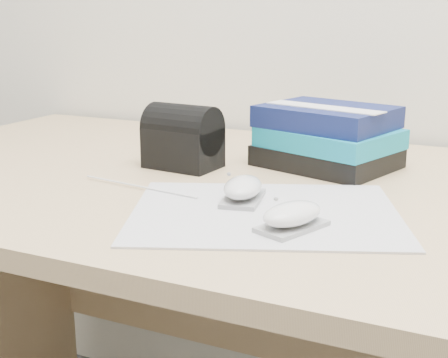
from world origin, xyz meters
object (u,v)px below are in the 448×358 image
at_px(mouse_rear, 243,189).
at_px(pouch, 183,137).
at_px(mouse_front, 292,216).
at_px(desk, 297,303).
at_px(book_stack, 328,137).

distance_m(mouse_rear, pouch, 0.24).
bearing_deg(mouse_rear, mouse_front, -39.12).
relative_size(desk, pouch, 12.27).
xyz_separation_m(mouse_rear, pouch, (-0.18, 0.15, 0.03)).
height_order(mouse_front, pouch, pouch).
bearing_deg(mouse_rear, book_stack, 79.55).
relative_size(book_stack, pouch, 2.02).
xyz_separation_m(mouse_rear, mouse_front, (0.10, -0.08, -0.00)).
height_order(mouse_rear, mouse_front, same).
bearing_deg(mouse_front, mouse_rear, 140.88).
xyz_separation_m(desk, mouse_front, (0.07, -0.26, 0.25)).
height_order(mouse_front, book_stack, book_stack).
xyz_separation_m(mouse_front, book_stack, (-0.05, 0.35, 0.03)).
relative_size(mouse_rear, book_stack, 0.39).
distance_m(desk, pouch, 0.36).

